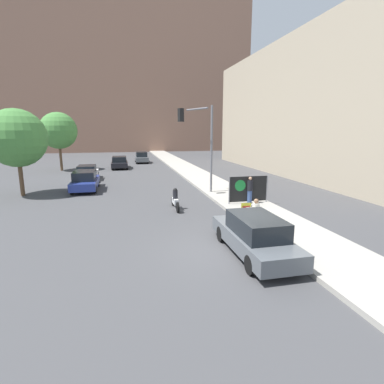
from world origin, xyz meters
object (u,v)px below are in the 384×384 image
Objects in this scene: motorcycle_on_road at (175,200)px; car_on_road_midblock at (87,173)px; seated_protester at (256,211)px; car_on_road_far_lane at (141,157)px; traffic_light_pole at (201,135)px; car_on_road_distant at (119,162)px; jogger_on_sidewalk at (250,190)px; car_on_road_nearest at (85,181)px; street_tree_midblock at (58,131)px; parked_car_curbside at (255,235)px; street_tree_near_curb at (17,138)px; protest_banner at (248,189)px.

car_on_road_midblock is at bearing 116.73° from motorcycle_on_road.
car_on_road_far_lane reaches higher than seated_protester.
traffic_light_pole reaches higher than car_on_road_distant.
jogger_on_sidewalk is at bearing -69.26° from car_on_road_distant.
motorcycle_on_road is at bearing -51.03° from car_on_road_nearest.
car_on_road_far_lane is at bearing -85.39° from jogger_on_sidewalk.
car_on_road_midblock is 9.09m from street_tree_midblock.
seated_protester reaches higher than car_on_road_midblock.
street_tree_midblock reaches higher than seated_protester.
car_on_road_far_lane reaches higher than parked_car_curbside.
seated_protester is at bearing -84.03° from traffic_light_pole.
car_on_road_midblock is at bearing 133.72° from traffic_light_pole.
traffic_light_pole is 1.29× the size of car_on_road_nearest.
jogger_on_sidewalk is 0.27× the size of street_tree_near_curb.
street_tree_near_curb is (-14.23, 6.24, 2.94)m from protest_banner.
car_on_road_midblock is at bearing -64.55° from street_tree_midblock.
traffic_light_pole is (-2.12, 3.57, 3.19)m from jogger_on_sidewalk.
motorcycle_on_road is at bearing -89.37° from car_on_road_far_lane.
seated_protester is 18.73m from car_on_road_midblock.
motorcycle_on_road is at bearing -80.81° from car_on_road_distant.
street_tree_midblock reaches higher than car_on_road_far_lane.
protest_banner is 0.42× the size of street_tree_near_curb.
car_on_road_distant is (2.86, 8.05, 0.04)m from car_on_road_midblock.
protest_banner is 0.55× the size of car_on_road_distant.
street_tree_near_curb is at bearing 156.33° from protest_banner.
street_tree_near_curb is (-6.54, -14.19, 3.26)m from car_on_road_distant.
seated_protester is 25.16m from car_on_road_distant.
car_on_road_midblock is at bearing 94.44° from car_on_road_nearest.
motorcycle_on_road is at bearing 145.83° from seated_protester.
car_on_road_distant is at bearing 70.47° from car_on_road_midblock.
car_on_road_nearest is (-7.45, 14.16, -0.01)m from parked_car_curbside.
motorcycle_on_road is (-1.71, 7.07, -0.21)m from parked_car_curbside.
car_on_road_midblock is at bearing 138.04° from seated_protester.
car_on_road_far_lane is at bearing 90.63° from motorcycle_on_road.
motorcycle_on_road is 0.34× the size of street_tree_midblock.
protest_banner is 0.53× the size of car_on_road_nearest.
parked_car_curbside is at bearing -66.89° from street_tree_midblock.
car_on_road_distant is at bearing -116.63° from car_on_road_far_lane.
car_on_road_far_lane is at bearing 96.64° from traffic_light_pole.
car_on_road_nearest is 1.03× the size of car_on_road_far_lane.
street_tree_near_curb reaches higher than motorcycle_on_road.
parked_car_curbside is at bearing -67.82° from car_on_road_midblock.
car_on_road_nearest is 19.84m from car_on_road_far_lane.
traffic_light_pole is 10.92m from parked_car_curbside.
seated_protester is 16.75m from street_tree_near_curb.
seated_protester is 0.20× the size of traffic_light_pole.
protest_banner is at bearing -35.73° from car_on_road_nearest.
protest_banner reaches higher than car_on_road_far_lane.
car_on_road_midblock is (-9.28, 16.27, -0.12)m from seated_protester.
traffic_light_pole is 12.79m from car_on_road_midblock.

